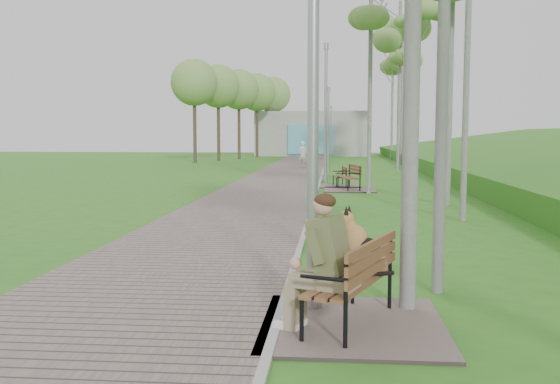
# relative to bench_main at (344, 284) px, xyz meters

# --- Properties ---
(ground) EXTENTS (120.00, 120.00, 0.00)m
(ground) POSITION_rel_bench_main_xyz_m (-0.71, -0.01, -0.47)
(ground) COLOR #2F6521
(ground) RESTS_ON ground
(walkway) EXTENTS (3.50, 67.00, 0.04)m
(walkway) POSITION_rel_bench_main_xyz_m (-2.46, 21.49, -0.45)
(walkway) COLOR #675753
(walkway) RESTS_ON ground
(kerb) EXTENTS (0.10, 67.00, 0.05)m
(kerb) POSITION_rel_bench_main_xyz_m (-0.71, 21.49, -0.44)
(kerb) COLOR #999993
(kerb) RESTS_ON ground
(building_north) EXTENTS (10.00, 5.20, 4.00)m
(building_north) POSITION_rel_bench_main_xyz_m (-2.21, 50.96, 1.53)
(building_north) COLOR #9E9E99
(building_north) RESTS_ON ground
(bench_main) EXTENTS (1.90, 2.12, 1.66)m
(bench_main) POSITION_rel_bench_main_xyz_m (0.00, 0.00, 0.00)
(bench_main) COLOR #675753
(bench_main) RESTS_ON ground
(bench_second) EXTENTS (1.83, 2.04, 1.13)m
(bench_second) POSITION_rel_bench_main_xyz_m (0.40, 15.92, -0.26)
(bench_second) COLOR #675753
(bench_second) RESTS_ON ground
(bench_third) EXTENTS (1.56, 1.73, 0.96)m
(bench_third) POSITION_rel_bench_main_xyz_m (0.09, 17.41, -0.29)
(bench_third) COLOR #675753
(bench_third) RESTS_ON ground
(lamp_post_near) EXTENTS (0.22, 0.22, 5.65)m
(lamp_post_near) POSITION_rel_bench_main_xyz_m (-0.36, 0.66, 2.17)
(lamp_post_near) COLOR #9B9DA2
(lamp_post_near) RESTS_ON ground
(lamp_post_second) EXTENTS (0.22, 0.22, 5.74)m
(lamp_post_second) POSITION_rel_bench_main_xyz_m (-0.49, 19.68, 2.21)
(lamp_post_second) COLOR #9B9DA2
(lamp_post_second) RESTS_ON ground
(lamp_post_third) EXTENTS (0.17, 0.17, 4.45)m
(lamp_post_third) POSITION_rel_bench_main_xyz_m (-0.44, 26.47, 1.61)
(lamp_post_third) COLOR #9B9DA2
(lamp_post_third) RESTS_ON ground
(lamp_post_far) EXTENTS (0.17, 0.17, 4.40)m
(lamp_post_far) POSITION_rel_bench_main_xyz_m (-0.43, 47.77, 1.59)
(lamp_post_far) COLOR #9B9DA2
(lamp_post_far) RESTS_ON ground
(pedestrian_near) EXTENTS (0.68, 0.58, 1.58)m
(pedestrian_near) POSITION_rel_bench_main_xyz_m (-1.96, 30.39, 0.32)
(pedestrian_near) COLOR white
(pedestrian_near) RESTS_ON ground
(pedestrian_far) EXTENTS (0.79, 0.64, 1.52)m
(pedestrian_far) POSITION_rel_bench_main_xyz_m (-3.91, 49.43, 0.29)
(pedestrian_far) COLOR gray
(pedestrian_far) RESTS_ON ground
(birch_mid_b) EXTENTS (2.49, 2.49, 7.82)m
(birch_mid_b) POSITION_rel_bench_main_xyz_m (3.10, 19.31, 5.67)
(birch_mid_b) COLOR silver
(birch_mid_b) RESTS_ON ground
(birch_mid_c) EXTENTS (2.43, 2.43, 7.66)m
(birch_mid_c) POSITION_rel_bench_main_xyz_m (1.03, 14.52, 5.55)
(birch_mid_c) COLOR silver
(birch_mid_c) RESTS_ON ground
(birch_far_b) EXTENTS (2.88, 2.88, 9.55)m
(birch_far_b) POSITION_rel_bench_main_xyz_m (3.39, 28.59, 7.03)
(birch_far_b) COLOR silver
(birch_far_b) RESTS_ON ground
(birch_far_c) EXTENTS (2.58, 2.58, 9.93)m
(birch_far_c) POSITION_rel_bench_main_xyz_m (4.21, 34.76, 7.33)
(birch_far_c) COLOR silver
(birch_far_c) RESTS_ON ground
(birch_distant_b) EXTENTS (2.98, 2.98, 11.05)m
(birch_distant_b) POSITION_rel_bench_main_xyz_m (4.27, 42.34, 8.21)
(birch_distant_b) COLOR silver
(birch_distant_b) RESTS_ON ground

